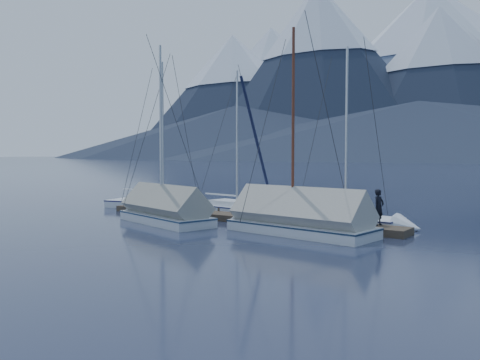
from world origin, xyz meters
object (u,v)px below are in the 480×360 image
object	(u,v)px
sailboat_open_right	(355,222)
sailboat_covered_near	(290,222)
person	(379,207)
sailboat_open_mid	(243,211)
sailboat_covered_far	(160,213)
sailboat_open_left	(171,206)

from	to	relation	value
sailboat_open_right	sailboat_covered_near	bearing A→B (deg)	-110.89
person	sailboat_open_right	bearing A→B (deg)	63.89
sailboat_open_right	person	distance (m)	2.59
sailboat_open_mid	sailboat_covered_far	bearing A→B (deg)	-105.27
sailboat_open_mid	sailboat_covered_near	world-z (taller)	sailboat_covered_near
sailboat_open_mid	sailboat_open_right	xyz separation A→B (m)	(7.36, -0.71, 0.01)
sailboat_covered_near	sailboat_open_right	bearing A→B (deg)	69.11
sailboat_open_right	sailboat_open_left	bearing A→B (deg)	178.45
sailboat_open_mid	sailboat_open_right	size ratio (longest dim) A/B	0.96
sailboat_open_left	sailboat_covered_far	bearing A→B (deg)	-51.56
sailboat_open_mid	sailboat_covered_near	size ratio (longest dim) A/B	0.92
sailboat_open_left	sailboat_covered_far	size ratio (longest dim) A/B	1.04
sailboat_open_left	sailboat_covered_near	world-z (taller)	sailboat_open_left
sailboat_covered_near	sailboat_covered_far	distance (m)	7.40
sailboat_open_mid	person	bearing A→B (deg)	-14.01
sailboat_covered_near	person	size ratio (longest dim) A/B	6.19
sailboat_open_left	person	bearing A→B (deg)	-7.46
sailboat_open_mid	sailboat_open_right	distance (m)	7.40
sailboat_open_left	sailboat_open_mid	bearing A→B (deg)	3.69
sailboat_open_left	person	distance (m)	14.87
sailboat_open_right	sailboat_covered_near	xyz separation A→B (m)	(-1.50, -3.94, 0.34)
sailboat_open_right	sailboat_covered_far	distance (m)	10.06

